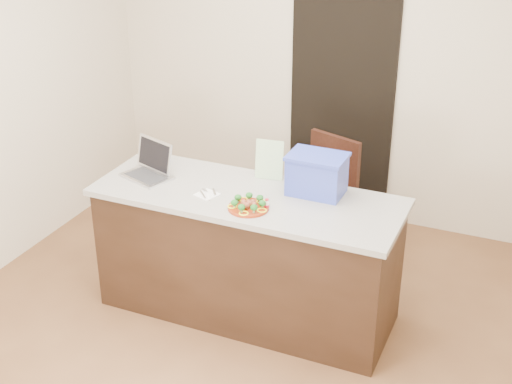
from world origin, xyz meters
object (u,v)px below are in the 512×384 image
at_px(plate, 248,207).
at_px(laptop, 150,166).
at_px(island, 247,254).
at_px(yogurt_bottle, 267,205).
at_px(chair, 329,194).
at_px(napkin, 207,195).
at_px(blue_box, 317,174).

xyz_separation_m(plate, laptop, (-0.84, 0.21, 0.05)).
distance_m(island, yogurt_bottle, 0.54).
height_order(island, chair, chair).
xyz_separation_m(napkin, blue_box, (0.65, 0.31, 0.13)).
bearing_deg(chair, island, -88.07).
bearing_deg(napkin, chair, 63.05).
relative_size(island, plate, 7.89).
distance_m(island, plate, 0.51).
distance_m(yogurt_bottle, blue_box, 0.41).
height_order(island, laptop, laptop).
distance_m(plate, laptop, 0.87).
bearing_deg(blue_box, chair, 100.55).
xyz_separation_m(island, blue_box, (0.41, 0.20, 0.59)).
bearing_deg(laptop, plate, 5.43).
bearing_deg(plate, chair, 80.26).
height_order(plate, chair, chair).
relative_size(yogurt_bottle, blue_box, 0.18).
height_order(plate, napkin, plate).
relative_size(island, yogurt_bottle, 29.87).
xyz_separation_m(plate, blue_box, (0.32, 0.39, 0.13)).
relative_size(napkin, laptop, 0.34).
xyz_separation_m(plate, chair, (0.19, 1.09, -0.36)).
relative_size(yogurt_bottle, chair, 0.07).
relative_size(blue_box, chair, 0.37).
relative_size(laptop, blue_box, 1.04).
relative_size(napkin, yogurt_bottle, 1.92).
distance_m(laptop, chair, 1.41).
height_order(plate, blue_box, blue_box).
height_order(yogurt_bottle, blue_box, blue_box).
bearing_deg(plate, napkin, 167.41).
height_order(napkin, laptop, laptop).
distance_m(plate, napkin, 0.34).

